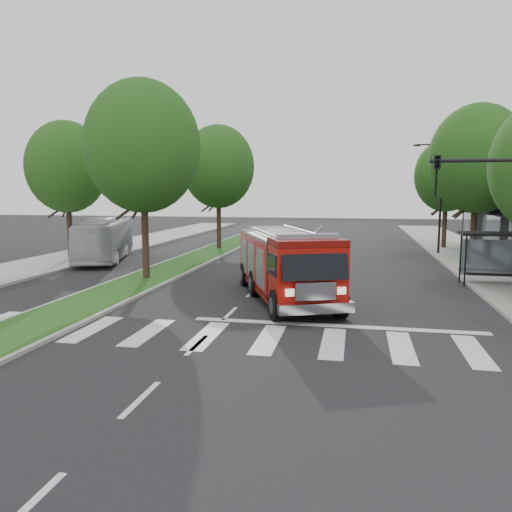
{
  "coord_description": "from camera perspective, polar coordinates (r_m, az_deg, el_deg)",
  "views": [
    {
      "loc": [
        4.6,
        -17.85,
        4.58
      ],
      "look_at": [
        0.36,
        3.19,
        1.8
      ],
      "focal_mm": 35.0,
      "sensor_mm": 36.0,
      "label": 1
    }
  ],
  "objects": [
    {
      "name": "streetlight_right_far",
      "position": [
        38.29,
        20.16,
        6.78
      ],
      "size": [
        2.11,
        0.2,
        8.0
      ],
      "color": "black",
      "rests_on": "ground"
    },
    {
      "name": "fire_engine",
      "position": [
        21.18,
        3.41,
        -1.07
      ],
      "size": [
        5.76,
        9.2,
        3.07
      ],
      "rotation": [
        0.0,
        0.0,
        0.39
      ],
      "color": "#5F0905",
      "rests_on": "ground"
    },
    {
      "name": "sidewalk_left",
      "position": [
        34.07,
        -22.85,
        -0.8
      ],
      "size": [
        5.0,
        80.0,
        0.15
      ],
      "primitive_type": "cube",
      "color": "gray",
      "rests_on": "ground"
    },
    {
      "name": "sidewalk_right",
      "position": [
        29.3,
        26.89,
        -2.27
      ],
      "size": [
        5.0,
        80.0,
        0.15
      ],
      "primitive_type": "cube",
      "color": "gray",
      "rests_on": "ground"
    },
    {
      "name": "tree_left_mid",
      "position": [
        35.21,
        -20.82,
        9.48
      ],
      "size": [
        5.2,
        5.2,
        9.16
      ],
      "color": "black",
      "rests_on": "ground"
    },
    {
      "name": "tree_right_mid",
      "position": [
        32.65,
        23.96,
        10.11
      ],
      "size": [
        5.6,
        5.6,
        9.72
      ],
      "color": "black",
      "rests_on": "ground"
    },
    {
      "name": "tree_median_near",
      "position": [
        26.2,
        -12.82,
        12.09
      ],
      "size": [
        5.8,
        5.8,
        10.16
      ],
      "color": "black",
      "rests_on": "ground"
    },
    {
      "name": "ground",
      "position": [
        19.0,
        -3.0,
        -6.58
      ],
      "size": [
        140.0,
        140.0,
        0.0
      ],
      "primitive_type": "plane",
      "color": "black",
      "rests_on": "ground"
    },
    {
      "name": "median",
      "position": [
        37.66,
        -5.05,
        0.49
      ],
      "size": [
        3.0,
        50.0,
        0.15
      ],
      "color": "gray",
      "rests_on": "ground"
    },
    {
      "name": "city_bus",
      "position": [
        35.17,
        -16.85,
        1.92
      ],
      "size": [
        5.51,
        10.46,
        2.85
      ],
      "primitive_type": "imported",
      "rotation": [
        0.0,
        0.0,
        0.32
      ],
      "color": "#B8B9BD",
      "rests_on": "ground"
    },
    {
      "name": "tree_right_far",
      "position": [
        42.44,
        20.98,
        8.59
      ],
      "size": [
        5.0,
        5.0,
        8.73
      ],
      "color": "black",
      "rests_on": "ground"
    },
    {
      "name": "bus_shelter",
      "position": [
        26.94,
        25.51,
        1.25
      ],
      "size": [
        3.2,
        1.6,
        2.61
      ],
      "color": "black",
      "rests_on": "ground"
    },
    {
      "name": "tree_median_far",
      "position": [
        39.35,
        -4.33,
        10.14
      ],
      "size": [
        5.6,
        5.6,
        9.72
      ],
      "color": "black",
      "rests_on": "ground"
    }
  ]
}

